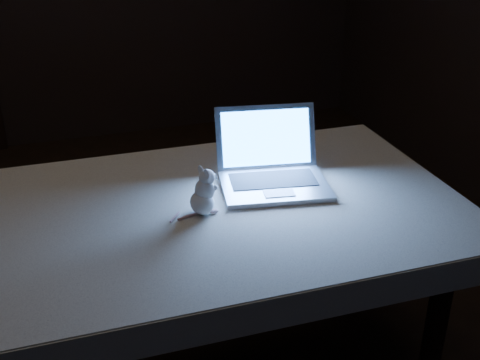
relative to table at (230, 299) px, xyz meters
name	(u,v)px	position (x,y,z in m)	size (l,w,h in m)	color
floor	(140,341)	(-0.31, 0.34, -0.40)	(5.00, 5.00, 0.00)	black
table	(230,299)	(0.00, 0.00, 0.00)	(1.51, 0.97, 0.81)	black
tablecloth	(225,212)	(0.00, 0.03, 0.36)	(1.62, 1.08, 0.11)	beige
laptop	(276,156)	(0.19, 0.05, 0.54)	(0.38, 0.34, 0.26)	#AFAFB3
plush_mouse	(202,191)	(-0.10, -0.04, 0.49)	(0.12, 0.12, 0.16)	white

